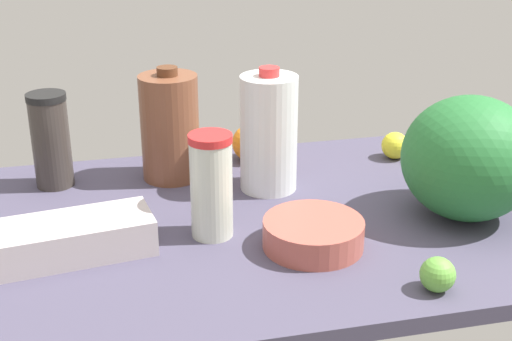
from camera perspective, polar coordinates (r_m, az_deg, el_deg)
The scene contains 12 objects.
countertop at distance 138.28cm, azimuth 0.00°, elevation -4.40°, with size 120.00×76.00×3.00cm, color #474259.
mixing_bowl at distance 126.85cm, azimuth 4.60°, elevation -5.07°, with size 17.98×17.98×5.09cm, color #B05548.
shaker_bottle at distance 154.34cm, azimuth -16.10°, elevation 2.35°, with size 8.13×8.13×20.21cm.
egg_carton at distance 127.47cm, azimuth -15.26°, elevation -5.37°, with size 31.08×11.60×6.47cm, color #BBB0B2.
watermelon at distance 140.00cm, azimuth 16.69°, elevation 0.95°, with size 25.48×25.48×23.77cm, color #267134.
chocolate_milk_jug at distance 153.10cm, azimuth -6.91°, elevation 3.48°, with size 12.47×12.47×24.59cm.
tumbler_cup at distance 127.68cm, azimuth -3.59°, elevation -1.22°, with size 7.86×7.86×19.55cm.
milk_jug at distance 146.23cm, azimuth 1.03°, elevation 3.01°, with size 11.81×11.81×26.04cm.
lemon_loose at distance 168.34cm, azimuth 11.05°, elevation 1.98°, with size 6.26×6.26×6.26cm, color yellow.
lime_far_back at distance 117.35cm, azimuth 14.33°, elevation -8.07°, with size 5.72×5.72×5.72cm, color #64AD40.
lime_near_front at distance 175.92cm, azimuth 13.21°, elevation 2.67°, with size 6.05×6.05×6.05cm, color #67BC3A.
orange_by_jug at distance 163.68cm, azimuth -0.46°, elevation 2.22°, with size 8.45×8.45×8.45cm, color orange.
Camera 1 is at (-27.84, -119.90, 64.50)cm, focal length 50.00 mm.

